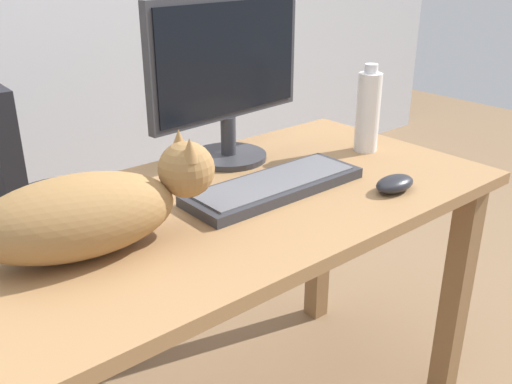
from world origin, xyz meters
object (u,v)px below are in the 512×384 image
(keyboard, at_px, (275,186))
(water_bottle, at_px, (368,111))
(monitor, at_px, (228,74))
(cat, at_px, (90,211))
(office_chair, at_px, (58,236))
(computer_mouse, at_px, (395,184))

(keyboard, distance_m, water_bottle, 0.40)
(monitor, distance_m, water_bottle, 0.40)
(monitor, bearing_deg, cat, -154.78)
(office_chair, bearing_deg, monitor, -58.36)
(keyboard, xyz_separation_m, computer_mouse, (0.21, -0.18, 0.00))
(cat, bearing_deg, office_chair, 75.76)
(monitor, xyz_separation_m, cat, (-0.49, -0.23, -0.15))
(keyboard, height_order, cat, cat)
(cat, height_order, water_bottle, water_bottle)
(office_chair, distance_m, keyboard, 0.85)
(office_chair, xyz_separation_m, monitor, (0.31, -0.50, 0.55))
(keyboard, distance_m, cat, 0.45)
(monitor, bearing_deg, keyboard, -102.26)
(monitor, height_order, computer_mouse, monitor)
(office_chair, xyz_separation_m, cat, (-0.19, -0.73, 0.41))
(office_chair, xyz_separation_m, computer_mouse, (0.47, -0.92, 0.34))
(computer_mouse, bearing_deg, water_bottle, 53.17)
(office_chair, distance_m, water_bottle, 1.04)
(office_chair, distance_m, computer_mouse, 1.09)
(office_chair, bearing_deg, keyboard, -70.87)
(monitor, bearing_deg, office_chair, 121.64)
(office_chair, relative_size, keyboard, 2.03)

